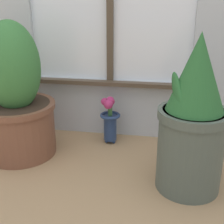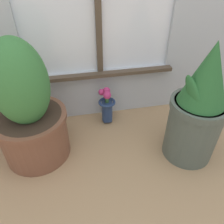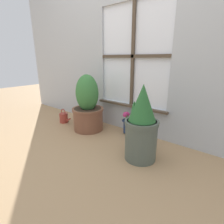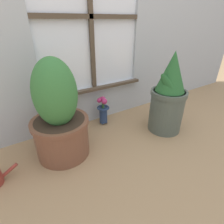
{
  "view_description": "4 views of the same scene",
  "coord_description": "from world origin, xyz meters",
  "px_view_note": "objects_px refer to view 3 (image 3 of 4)",
  "views": [
    {
      "loc": [
        0.3,
        -1.13,
        0.85
      ],
      "look_at": [
        0.06,
        0.35,
        0.26
      ],
      "focal_mm": 50.0,
      "sensor_mm": 36.0,
      "label": 1
    },
    {
      "loc": [
        -0.19,
        -0.69,
        1.02
      ],
      "look_at": [
        0.01,
        0.3,
        0.24
      ],
      "focal_mm": 35.0,
      "sensor_mm": 36.0,
      "label": 2
    },
    {
      "loc": [
        1.16,
        -1.16,
        0.9
      ],
      "look_at": [
        -0.02,
        0.28,
        0.33
      ],
      "focal_mm": 28.0,
      "sensor_mm": 36.0,
      "label": 3
    },
    {
      "loc": [
        -0.7,
        -0.77,
        0.9
      ],
      "look_at": [
        -0.0,
        0.32,
        0.22
      ],
      "focal_mm": 28.0,
      "sensor_mm": 36.0,
      "label": 4
    }
  ],
  "objects_px": {
    "potted_plant_right": "(141,126)",
    "watering_can": "(64,118)",
    "potted_plant_left": "(88,107)",
    "flower_vase": "(126,122)"
  },
  "relations": [
    {
      "from": "potted_plant_left",
      "to": "potted_plant_right",
      "type": "distance_m",
      "value": 0.91
    },
    {
      "from": "potted_plant_left",
      "to": "flower_vase",
      "type": "bearing_deg",
      "value": 23.63
    },
    {
      "from": "flower_vase",
      "to": "watering_can",
      "type": "xyz_separation_m",
      "value": [
        -0.93,
        -0.25,
        -0.08
      ]
    },
    {
      "from": "potted_plant_right",
      "to": "flower_vase",
      "type": "relative_size",
      "value": 2.46
    },
    {
      "from": "potted_plant_right",
      "to": "watering_can",
      "type": "xyz_separation_m",
      "value": [
        -1.36,
        0.13,
        -0.25
      ]
    },
    {
      "from": "potted_plant_left",
      "to": "potted_plant_right",
      "type": "relative_size",
      "value": 1.02
    },
    {
      "from": "watering_can",
      "to": "flower_vase",
      "type": "bearing_deg",
      "value": 15.16
    },
    {
      "from": "flower_vase",
      "to": "watering_can",
      "type": "relative_size",
      "value": 1.32
    },
    {
      "from": "potted_plant_left",
      "to": "potted_plant_right",
      "type": "xyz_separation_m",
      "value": [
        0.89,
        -0.18,
        0.02
      ]
    },
    {
      "from": "potted_plant_right",
      "to": "flower_vase",
      "type": "distance_m",
      "value": 0.6
    }
  ]
}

